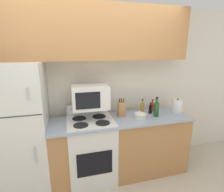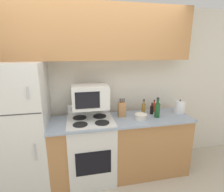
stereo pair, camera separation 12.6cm
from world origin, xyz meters
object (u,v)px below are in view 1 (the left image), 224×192
at_px(kettle, 177,106).
at_px(bottle_hot_sauce, 152,107).
at_px(stove, 92,150).
at_px(bottle_vinegar, 142,108).
at_px(refrigerator, 20,131).
at_px(bottle_soy_sauce, 150,109).
at_px(bowl, 140,116).
at_px(bottle_wine_green, 156,109).
at_px(knife_block, 121,109).
at_px(microwave, 90,97).

bearing_deg(kettle, bottle_hot_sauce, 162.02).
xyz_separation_m(stove, bottle_vinegar, (0.82, 0.10, 0.54)).
relative_size(stove, bottle_vinegar, 4.61).
bearing_deg(refrigerator, bottle_vinegar, 1.17).
bearing_deg(refrigerator, bottle_soy_sauce, 0.75).
height_order(refrigerator, bowl, refrigerator).
distance_m(bottle_wine_green, kettle, 0.44).
height_order(knife_block, bottle_vinegar, knife_block).
distance_m(stove, kettle, 1.51).
relative_size(knife_block, bottle_vinegar, 1.16).
distance_m(bowl, bottle_hot_sauce, 0.40).
bearing_deg(microwave, refrigerator, -178.51).
bearing_deg(knife_block, microwave, 179.63).
relative_size(microwave, kettle, 2.28).
bearing_deg(bottle_vinegar, kettle, -5.38).
relative_size(microwave, bottle_vinegar, 2.07).
bearing_deg(knife_block, bottle_soy_sauce, 0.41).
distance_m(bottle_vinegar, bottle_wine_green, 0.22).
height_order(microwave, bottle_wine_green, microwave).
bearing_deg(microwave, bottle_vinegar, 0.81).
xyz_separation_m(stove, bottle_wine_green, (0.98, -0.06, 0.57)).
xyz_separation_m(knife_block, bottle_hot_sauce, (0.55, 0.08, -0.03)).
bearing_deg(bottle_vinegar, refrigerator, -178.83).
bearing_deg(bottle_wine_green, microwave, 171.54).
bearing_deg(bowl, microwave, 166.97).
bearing_deg(refrigerator, bottle_wine_green, -3.58).
height_order(knife_block, bottle_wine_green, bottle_wine_green).
distance_m(bottle_vinegar, kettle, 0.59).
xyz_separation_m(bottle_vinegar, kettle, (0.58, -0.05, 0.00)).
xyz_separation_m(microwave, bottle_soy_sauce, (0.94, 0.00, -0.26)).
distance_m(knife_block, bottle_vinegar, 0.35).
relative_size(stove, bowl, 6.24).
xyz_separation_m(bowl, kettle, (0.69, 0.12, 0.06)).
bearing_deg(microwave, bottle_hot_sauce, 4.44).
distance_m(bottle_hot_sauce, bottle_wine_green, 0.23).
xyz_separation_m(stove, bowl, (0.72, -0.08, 0.49)).
relative_size(bottle_vinegar, bottle_wine_green, 0.80).
height_order(knife_block, bowl, knife_block).
bearing_deg(bottle_hot_sauce, bowl, -142.37).
bearing_deg(bottle_vinegar, knife_block, -177.63).
distance_m(refrigerator, microwave, 1.01).
height_order(knife_block, kettle, knife_block).
xyz_separation_m(microwave, knife_block, (0.46, -0.00, -0.22)).
height_order(refrigerator, microwave, refrigerator).
bearing_deg(stove, bottle_vinegar, 6.60).
bearing_deg(knife_block, bowl, -33.56).
xyz_separation_m(knife_block, bowl, (0.24, -0.16, -0.07)).
distance_m(stove, knife_block, 0.74).
bearing_deg(stove, bottle_wine_green, -3.48).
bearing_deg(kettle, bottle_vinegar, 174.62).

